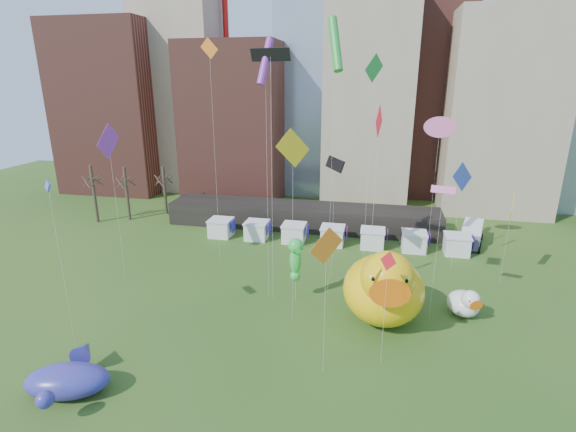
% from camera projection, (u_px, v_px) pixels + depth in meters
% --- Properties ---
extents(skyline, '(101.00, 23.00, 68.00)m').
position_uv_depth(skyline, '(360.00, 71.00, 72.03)').
color(skyline, brown).
rests_on(skyline, ground).
extents(pavilion, '(38.00, 6.00, 3.20)m').
position_uv_depth(pavilion, '(302.00, 216.00, 61.49)').
color(pavilion, black).
rests_on(pavilion, ground).
extents(vendor_tents, '(33.24, 2.80, 2.40)m').
position_uv_depth(vendor_tents, '(333.00, 236.00, 55.07)').
color(vendor_tents, white).
rests_on(vendor_tents, ground).
extents(bare_trees, '(8.44, 6.44, 8.50)m').
position_uv_depth(bare_trees, '(128.00, 193.00, 64.51)').
color(bare_trees, '#382B21').
rests_on(bare_trees, ground).
extents(big_duck, '(7.50, 9.76, 7.34)m').
position_uv_depth(big_duck, '(384.00, 287.00, 36.75)').
color(big_duck, yellow).
rests_on(big_duck, ground).
extents(small_duck, '(3.61, 4.04, 2.82)m').
position_uv_depth(small_duck, '(465.00, 303.00, 38.37)').
color(small_duck, white).
rests_on(small_duck, ground).
extents(seahorse_green, '(1.83, 2.06, 6.33)m').
position_uv_depth(seahorse_green, '(295.00, 256.00, 40.08)').
color(seahorse_green, silver).
rests_on(seahorse_green, ground).
extents(seahorse_purple, '(1.51, 1.68, 4.44)m').
position_uv_depth(seahorse_purple, '(369.00, 278.00, 39.20)').
color(seahorse_purple, silver).
rests_on(seahorse_purple, ground).
extents(whale_inflatable, '(6.16, 7.16, 2.47)m').
position_uv_depth(whale_inflatable, '(69.00, 378.00, 28.97)').
color(whale_inflatable, '#46328A').
rests_on(whale_inflatable, ground).
extents(box_truck, '(3.76, 6.58, 2.64)m').
position_uv_depth(box_truck, '(472.00, 234.00, 55.25)').
color(box_truck, white).
rests_on(box_truck, ground).
extents(kite_0, '(0.49, 2.49, 18.41)m').
position_uv_depth(kite_0, '(379.00, 126.00, 33.16)').
color(kite_0, silver).
rests_on(kite_0, ground).
extents(kite_1, '(2.29, 0.65, 16.41)m').
position_uv_depth(kite_1, '(440.00, 127.00, 46.62)').
color(kite_1, silver).
rests_on(kite_1, ground).
extents(kite_2, '(2.26, 3.51, 12.85)m').
position_uv_depth(kite_2, '(335.00, 164.00, 42.33)').
color(kite_2, silver).
rests_on(kite_2, ground).
extents(kite_3, '(1.49, 1.94, 22.34)m').
position_uv_depth(kite_3, '(374.00, 76.00, 36.89)').
color(kite_3, silver).
rests_on(kite_3, ground).
extents(kite_4, '(2.31, 2.16, 16.63)m').
position_uv_depth(kite_4, '(293.00, 151.00, 33.94)').
color(kite_4, silver).
rests_on(kite_4, ground).
extents(kite_5, '(2.36, 2.29, 12.01)m').
position_uv_depth(kite_5, '(462.00, 178.00, 45.64)').
color(kite_5, silver).
rests_on(kite_5, ground).
extents(kite_6, '(2.01, 1.63, 11.03)m').
position_uv_depth(kite_6, '(326.00, 248.00, 28.54)').
color(kite_6, silver).
rests_on(kite_6, ground).
extents(kite_7, '(0.32, 3.45, 16.14)m').
position_uv_depth(kite_7, '(108.00, 143.00, 42.36)').
color(kite_7, silver).
rests_on(kite_7, ground).
extents(kite_8, '(1.06, 1.13, 9.04)m').
position_uv_depth(kite_8, '(388.00, 264.00, 29.83)').
color(kite_8, silver).
rests_on(kite_8, ground).
extents(kite_9, '(1.93, 0.79, 12.02)m').
position_uv_depth(kite_9, '(443.00, 191.00, 34.88)').
color(kite_9, silver).
rests_on(kite_9, ground).
extents(kite_10, '(3.44, 0.96, 22.64)m').
position_uv_depth(kite_10, '(270.00, 56.00, 35.16)').
color(kite_10, silver).
rests_on(kite_10, ground).
extents(kite_11, '(1.85, 2.77, 25.29)m').
position_uv_depth(kite_11, '(335.00, 45.00, 36.10)').
color(kite_11, silver).
rests_on(kite_11, ground).
extents(kite_12, '(0.85, 3.00, 9.74)m').
position_uv_depth(kite_12, '(512.00, 208.00, 42.60)').
color(kite_12, silver).
rests_on(kite_12, ground).
extents(kite_13, '(1.47, 1.46, 13.37)m').
position_uv_depth(kite_13, '(48.00, 188.00, 30.38)').
color(kite_13, silver).
rests_on(kite_13, ground).
extents(kite_14, '(2.07, 0.48, 24.27)m').
position_uv_depth(kite_14, '(210.00, 58.00, 44.43)').
color(kite_14, silver).
rests_on(kite_14, ground).
extents(kite_15, '(1.28, 2.37, 23.52)m').
position_uv_depth(kite_15, '(265.00, 62.00, 35.58)').
color(kite_15, silver).
rests_on(kite_15, ground).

